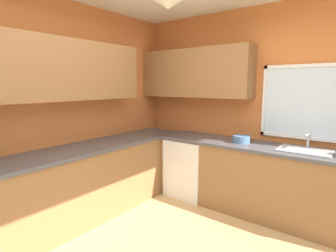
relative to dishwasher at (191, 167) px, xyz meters
name	(u,v)px	position (x,y,z in m)	size (l,w,h in m)	color
room_shell	(142,63)	(0.04, -1.07, 1.44)	(3.72, 4.09, 2.71)	#D17238
counter_run_left	(66,189)	(-0.66, -1.65, 0.02)	(0.65, 3.70, 0.89)	olive
counter_run_back	(262,180)	(1.04, 0.03, 0.02)	(2.81, 0.65, 0.89)	olive
dishwasher	(191,167)	(0.00, 0.00, 0.00)	(0.60, 0.60, 0.85)	white
sink_assembly	(305,150)	(1.50, 0.04, 0.48)	(0.56, 0.40, 0.19)	#9EA0A5
bowl	(241,139)	(0.75, 0.03, 0.51)	(0.23, 0.23, 0.09)	#4C7099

